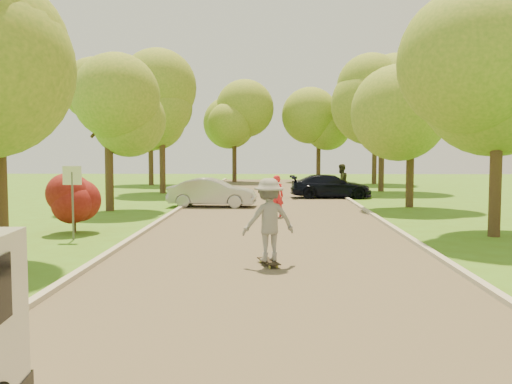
# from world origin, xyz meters

# --- Properties ---
(ground) EXTENTS (100.00, 100.00, 0.00)m
(ground) POSITION_xyz_m (0.00, 0.00, 0.00)
(ground) COLOR #45711B
(ground) RESTS_ON ground
(road) EXTENTS (8.00, 60.00, 0.01)m
(road) POSITION_xyz_m (0.00, 8.00, 0.01)
(road) COLOR #4C4438
(road) RESTS_ON ground
(curb_left) EXTENTS (0.18, 60.00, 0.12)m
(curb_left) POSITION_xyz_m (-4.05, 8.00, 0.06)
(curb_left) COLOR #B2AD9E
(curb_left) RESTS_ON ground
(curb_right) EXTENTS (0.18, 60.00, 0.12)m
(curb_right) POSITION_xyz_m (4.05, 8.00, 0.06)
(curb_right) COLOR #B2AD9E
(curb_right) RESTS_ON ground
(street_sign) EXTENTS (0.55, 0.06, 2.17)m
(street_sign) POSITION_xyz_m (-5.80, 4.00, 1.56)
(street_sign) COLOR #59595E
(street_sign) RESTS_ON ground
(red_shrub) EXTENTS (1.70, 1.70, 1.95)m
(red_shrub) POSITION_xyz_m (-6.30, 5.50, 1.10)
(red_shrub) COLOR #382619
(red_shrub) RESTS_ON ground
(tree_l_mida) EXTENTS (4.71, 4.60, 7.39)m
(tree_l_mida) POSITION_xyz_m (-6.30, 1.00, 5.17)
(tree_l_mida) COLOR #382619
(tree_l_mida) RESTS_ON ground
(tree_l_midb) EXTENTS (4.30, 4.20, 6.62)m
(tree_l_midb) POSITION_xyz_m (-6.81, 12.00, 4.59)
(tree_l_midb) COLOR #382619
(tree_l_midb) RESTS_ON ground
(tree_l_far) EXTENTS (4.92, 4.80, 7.79)m
(tree_l_far) POSITION_xyz_m (-6.39, 22.00, 5.47)
(tree_l_far) COLOR #382619
(tree_l_far) RESTS_ON ground
(tree_r_mida) EXTENTS (5.13, 5.00, 7.95)m
(tree_r_mida) POSITION_xyz_m (7.02, 5.00, 5.54)
(tree_r_mida) COLOR #382619
(tree_r_mida) RESTS_ON ground
(tree_r_midb) EXTENTS (4.51, 4.40, 7.01)m
(tree_r_midb) POSITION_xyz_m (6.60, 14.00, 4.88)
(tree_r_midb) COLOR #382619
(tree_r_midb) RESTS_ON ground
(tree_r_far) EXTENTS (5.33, 5.20, 8.34)m
(tree_r_far) POSITION_xyz_m (7.23, 24.00, 5.83)
(tree_r_far) COLOR #382619
(tree_r_far) RESTS_ON ground
(tree_bg_a) EXTENTS (5.12, 5.00, 7.72)m
(tree_bg_a) POSITION_xyz_m (-8.78, 30.00, 5.31)
(tree_bg_a) COLOR #382619
(tree_bg_a) RESTS_ON ground
(tree_bg_b) EXTENTS (5.12, 5.00, 7.95)m
(tree_bg_b) POSITION_xyz_m (8.22, 32.00, 5.54)
(tree_bg_b) COLOR #382619
(tree_bg_b) RESTS_ON ground
(tree_bg_c) EXTENTS (4.92, 4.80, 7.33)m
(tree_bg_c) POSITION_xyz_m (-2.79, 34.00, 5.02)
(tree_bg_c) COLOR #382619
(tree_bg_c) RESTS_ON ground
(tree_bg_d) EXTENTS (5.12, 5.00, 7.72)m
(tree_bg_d) POSITION_xyz_m (4.22, 36.00, 5.31)
(tree_bg_d) COLOR #382619
(tree_bg_d) RESTS_ON ground
(silver_sedan) EXTENTS (4.14, 1.72, 1.33)m
(silver_sedan) POSITION_xyz_m (-2.73, 13.77, 0.67)
(silver_sedan) COLOR #ADAEB2
(silver_sedan) RESTS_ON ground
(dark_sedan) EXTENTS (4.50, 1.98, 1.29)m
(dark_sedan) POSITION_xyz_m (3.26, 18.81, 0.64)
(dark_sedan) COLOR black
(dark_sedan) RESTS_ON ground
(longboard) EXTENTS (0.56, 1.00, 0.11)m
(longboard) POSITION_xyz_m (-0.05, 0.41, 0.11)
(longboard) COLOR black
(longboard) RESTS_ON ground
(skateboarder) EXTENTS (1.37, 1.05, 1.88)m
(skateboarder) POSITION_xyz_m (-0.05, 0.41, 1.06)
(skateboarder) COLOR gray
(skateboarder) RESTS_ON longboard
(person_striped) EXTENTS (0.67, 0.50, 1.66)m
(person_striped) POSITION_xyz_m (0.20, 9.85, 0.83)
(person_striped) COLOR red
(person_striped) RESTS_ON ground
(person_olive) EXTENTS (1.16, 1.12, 1.88)m
(person_olive) POSITION_xyz_m (3.80, 18.57, 0.94)
(person_olive) COLOR #2E311D
(person_olive) RESTS_ON ground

